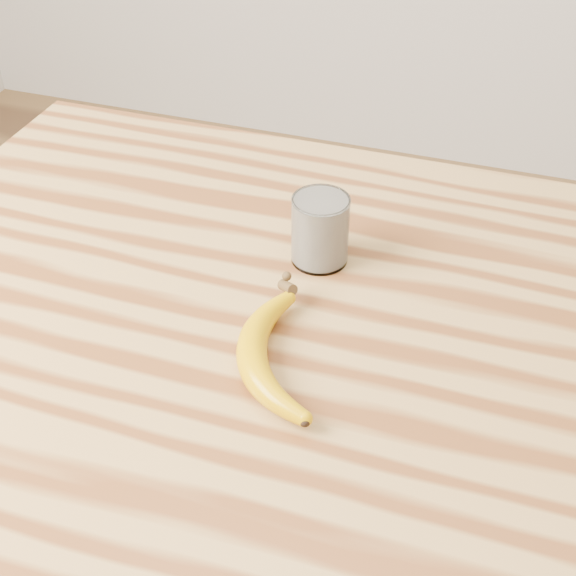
% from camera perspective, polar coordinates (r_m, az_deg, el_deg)
% --- Properties ---
extents(table, '(1.20, 0.80, 0.90)m').
position_cam_1_polar(table, '(0.96, 4.13, -9.33)').
color(table, '#A97F45').
rests_on(table, ground).
extents(smoothie_glass, '(0.07, 0.07, 0.09)m').
position_cam_1_polar(smoothie_glass, '(0.94, 2.30, 4.18)').
color(smoothie_glass, white).
rests_on(smoothie_glass, table).
extents(banana, '(0.19, 0.28, 0.03)m').
position_cam_1_polar(banana, '(0.82, -2.66, -4.85)').
color(banana, '#C89300').
rests_on(banana, table).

